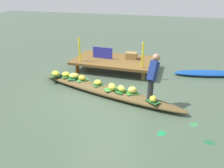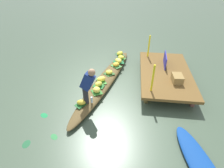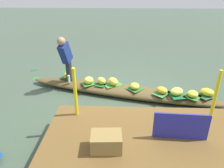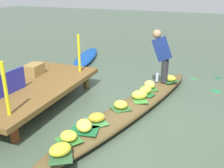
{
  "view_description": "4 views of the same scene",
  "coord_description": "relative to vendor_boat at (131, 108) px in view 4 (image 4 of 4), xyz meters",
  "views": [
    {
      "loc": [
        2.04,
        -5.88,
        3.09
      ],
      "look_at": [
        0.15,
        0.17,
        0.28
      ],
      "focal_mm": 35.76,
      "sensor_mm": 36.0,
      "label": 1
    },
    {
      "loc": [
        5.42,
        0.9,
        3.81
      ],
      "look_at": [
        0.46,
        0.31,
        0.31
      ],
      "focal_mm": 28.84,
      "sensor_mm": 36.0,
      "label": 2
    },
    {
      "loc": [
        0.06,
        4.88,
        2.61
      ],
      "look_at": [
        0.25,
        0.2,
        0.39
      ],
      "focal_mm": 34.66,
      "sensor_mm": 36.0,
      "label": 3
    },
    {
      "loc": [
        -4.5,
        -1.4,
        2.44
      ],
      "look_at": [
        0.15,
        0.47,
        0.51
      ],
      "focal_mm": 42.28,
      "sensor_mm": 36.0,
      "label": 4
    }
  ],
  "objects": [
    {
      "name": "drifting_plant_2",
      "position": [
        1.87,
        -1.54,
        -0.11
      ],
      "size": [
        0.28,
        0.3,
        0.01
      ],
      "primitive_type": "ellipsoid",
      "rotation": [
        0.0,
        0.0,
        1.04
      ],
      "color": "#1A7D40",
      "rests_on": "ground"
    },
    {
      "name": "leaf_mat_6",
      "position": [
        -1.6,
        0.46,
        0.12
      ],
      "size": [
        0.47,
        0.46,
        0.01
      ],
      "primitive_type": "cube",
      "rotation": [
        0.0,
        0.0,
        2.56
      ],
      "color": "#34742D",
      "rests_on": "vendor_boat"
    },
    {
      "name": "leaf_mat_1",
      "position": [
        -0.3,
        0.11,
        0.12
      ],
      "size": [
        0.47,
        0.47,
        0.01
      ],
      "primitive_type": "cube",
      "rotation": [
        0.0,
        0.0,
        0.79
      ],
      "color": "#2F5F2A",
      "rests_on": "vendor_boat"
    },
    {
      "name": "leaf_mat_8",
      "position": [
        0.54,
        -0.14,
        0.12
      ],
      "size": [
        0.33,
        0.42,
        0.01
      ],
      "primitive_type": "cube",
      "rotation": [
        0.0,
        0.0,
        1.3
      ],
      "color": "#1F612A",
      "rests_on": "vendor_boat"
    },
    {
      "name": "produce_crate",
      "position": [
        0.24,
        2.46,
        0.44
      ],
      "size": [
        0.46,
        0.34,
        0.25
      ],
      "primitive_type": "cube",
      "rotation": [
        0.0,
        0.0,
        0.06
      ],
      "color": "olive",
      "rests_on": "dock_platform"
    },
    {
      "name": "banana_bunch_5",
      "position": [
        0.24,
        -0.09,
        0.21
      ],
      "size": [
        0.34,
        0.38,
        0.19
      ],
      "primitive_type": "ellipsoid",
      "rotation": [
        0.0,
        0.0,
        5.28
      ],
      "color": "yellow",
      "rests_on": "vendor_boat"
    },
    {
      "name": "leaf_mat_3",
      "position": [
        -1.95,
        0.39,
        0.12
      ],
      "size": [
        0.54,
        0.5,
        0.01
      ],
      "primitive_type": "cube",
      "rotation": [
        0.0,
        0.0,
        0.57
      ],
      "color": "#2D5531",
      "rests_on": "vendor_boat"
    },
    {
      "name": "banana_bunch_3",
      "position": [
        -1.95,
        0.39,
        0.2
      ],
      "size": [
        0.39,
        0.37,
        0.17
      ],
      "primitive_type": "ellipsoid",
      "rotation": [
        0.0,
        0.0,
        2.56
      ],
      "color": "yellow",
      "rests_on": "vendor_boat"
    },
    {
      "name": "banana_bunch_6",
      "position": [
        -1.6,
        0.46,
        0.19
      ],
      "size": [
        0.3,
        0.31,
        0.15
      ],
      "primitive_type": "ellipsoid",
      "rotation": [
        0.0,
        0.0,
        6.03
      ],
      "color": "yellow",
      "rests_on": "vendor_boat"
    },
    {
      "name": "railing_post_east",
      "position": [
        0.83,
        1.58,
        0.76
      ],
      "size": [
        0.06,
        0.06,
        0.9
      ],
      "primitive_type": "cylinder",
      "color": "yellow",
      "rests_on": "dock_platform"
    },
    {
      "name": "leaf_mat_4",
      "position": [
        1.51,
        -0.48,
        0.12
      ],
      "size": [
        0.44,
        0.41,
        0.01
      ],
      "primitive_type": "cube",
      "rotation": [
        0.0,
        0.0,
        2.53
      ],
      "color": "#215D2A",
      "rests_on": "vendor_boat"
    },
    {
      "name": "leaf_mat_2",
      "position": [
        -0.93,
        0.32,
        0.12
      ],
      "size": [
        0.48,
        0.49,
        0.01
      ],
      "primitive_type": "cube",
      "rotation": [
        0.0,
        0.0,
        0.85
      ],
      "color": "#3F8640",
      "rests_on": "vendor_boat"
    },
    {
      "name": "banana_bunch_4",
      "position": [
        1.51,
        -0.48,
        0.19
      ],
      "size": [
        0.19,
        0.27,
        0.15
      ],
      "primitive_type": "ellipsoid",
      "rotation": [
        0.0,
        0.0,
        1.6
      ],
      "color": "gold",
      "rests_on": "vendor_boat"
    },
    {
      "name": "railing_post_west",
      "position": [
        -1.57,
        1.58,
        0.76
      ],
      "size": [
        0.06,
        0.06,
        0.9
      ],
      "primitive_type": "cylinder",
      "color": "yellow",
      "rests_on": "dock_platform"
    },
    {
      "name": "leaf_mat_5",
      "position": [
        0.24,
        -0.09,
        0.12
      ],
      "size": [
        0.52,
        0.45,
        0.01
      ],
      "primitive_type": "cube",
      "rotation": [
        0.0,
        0.0,
        0.51
      ],
      "color": "#3E8633",
      "rests_on": "vendor_boat"
    },
    {
      "name": "leaf_mat_7",
      "position": [
        0.86,
        -0.14,
        0.12
      ],
      "size": [
        0.46,
        0.44,
        0.01
      ],
      "primitive_type": "cube",
      "rotation": [
        0.0,
        0.0,
        0.54
      ],
      "color": "#34752C",
      "rests_on": "vendor_boat"
    },
    {
      "name": "banana_bunch_2",
      "position": [
        -0.93,
        0.32,
        0.19
      ],
      "size": [
        0.36,
        0.36,
        0.15
      ],
      "primitive_type": "ellipsoid",
      "rotation": [
        0.0,
        0.0,
        5.45
      ],
      "color": "gold",
      "rests_on": "vendor_boat"
    },
    {
      "name": "water_bottle",
      "position": [
        1.39,
        -0.19,
        0.22
      ],
      "size": [
        0.06,
        0.06,
        0.2
      ],
      "primitive_type": "cylinder",
      "color": "silver",
      "rests_on": "vendor_boat"
    },
    {
      "name": "banana_bunch_8",
      "position": [
        0.54,
        -0.14,
        0.21
      ],
      "size": [
        0.32,
        0.32,
        0.18
      ],
      "primitive_type": "ellipsoid",
      "rotation": [
        0.0,
        0.0,
        2.35
      ],
      "color": "yellow",
      "rests_on": "vendor_boat"
    },
    {
      "name": "drifting_plant_0",
      "position": [
        2.88,
        -1.56,
        -0.11
      ],
      "size": [
        0.27,
        0.21,
        0.01
      ],
      "primitive_type": "ellipsoid",
      "rotation": [
        0.0,
        0.0,
        0.09
      ],
      "color": "#205934",
      "rests_on": "ground"
    },
    {
      "name": "canal_water",
      "position": [
        0.0,
        0.0,
        -0.11
      ],
      "size": [
        40.0,
        40.0,
        0.0
      ],
      "primitive_type": "plane",
      "color": "#405340",
      "rests_on": "ground"
    },
    {
      "name": "leaf_mat_0",
      "position": [
        -1.26,
        0.38,
        0.12
      ],
      "size": [
        0.41,
        0.5,
        0.01
      ],
      "primitive_type": "cube",
      "rotation": [
        0.0,
        0.0,
        1.79
      ],
      "color": "#1A6032",
      "rests_on": "vendor_boat"
    },
    {
      "name": "banana_bunch_1",
      "position": [
        -0.3,
        0.11,
        0.19
      ],
      "size": [
        0.26,
        0.29,
        0.15
      ],
      "primitive_type": "ellipsoid",
      "rotation": [
        0.0,
        0.0,
        0.13
      ],
      "color": "yellow",
      "rests_on": "vendor_boat"
    },
    {
      "name": "vendor_boat",
      "position": [
        0.0,
        0.0,
        0.0
      ],
      "size": [
        5.08,
        1.84,
        0.23
      ],
      "primitive_type": "ellipsoid",
      "rotation": [
        0.0,
        0.0,
        -0.25
      ],
      "color": "brown",
      "rests_on": "ground"
    },
    {
      "name": "market_banner",
      "position": [
        -0.87,
        2.18,
        0.53
      ],
      "size": [
        0.82,
        0.07,
        0.44
      ],
      "primitive_type": "cube",
      "rotation": [
        0.0,
        0.0,
        -0.05
      ],
      "color": "#282A9B",
      "rests_on": "dock_platform"
    },
    {
      "name": "moored_boat",
      "position": [
        3.19,
        2.63,
        -0.03
      ],
      "size": [
        2.66,
        1.2,
        0.17
      ],
      "primitive_type": "ellipsoid",
      "rotation": [
        0.0,
        0.0,
        0.26
      ],
      "color": "navy",
      "rests_on": "ground"
    },
    {
      "name": "vendor_person",
      "position": [
        1.43,
        -0.26,
        0.81
      ],
      "size": [
        0.29,
        0.5,
        1.22
      ],
      "color": "#28282D",
      "rests_on": "vendor_boat"
    },
    {
      "name": "banana_bunch_7",
      "position": [
        0.86,
        -0.14,
        0.21
      ],
      "size": [
        0.33,
        0.33,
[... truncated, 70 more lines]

